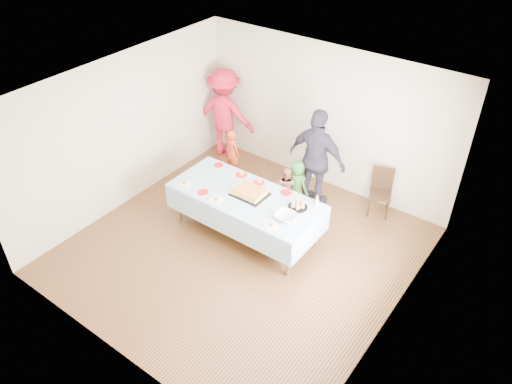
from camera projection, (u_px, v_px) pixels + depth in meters
ground at (241, 250)px, 8.08m from camera, size 5.00×5.00×0.00m
room_walls at (243, 158)px, 7.03m from camera, size 5.04×5.04×2.72m
party_table at (245, 198)px, 8.01m from camera, size 2.50×1.10×0.78m
birthday_cake at (250, 192)px, 7.96m from camera, size 0.56×0.43×0.10m
rolls_tray at (298, 205)px, 7.70m from camera, size 0.31×0.31×0.09m
punch_bowl at (286, 217)px, 7.47m from camera, size 0.33×0.33×0.08m
party_hat at (317, 200)px, 7.72m from camera, size 0.11×0.11×0.19m
fork_pile at (276, 214)px, 7.53m from camera, size 0.24×0.18×0.07m
plate_red_far_a at (219, 165)px, 8.69m from camera, size 0.16×0.16×0.01m
plate_red_far_b at (242, 175)px, 8.44m from camera, size 0.19×0.19×0.01m
plate_red_far_c at (259, 183)px, 8.26m from camera, size 0.17×0.17×0.01m
plate_red_far_d at (286, 193)px, 8.03m from camera, size 0.19×0.19×0.01m
plate_red_near at (203, 192)px, 8.04m from camera, size 0.18×0.18×0.01m
plate_white_left at (185, 184)px, 8.23m from camera, size 0.21×0.21×0.01m
plate_white_mid at (216, 200)px, 7.86m from camera, size 0.23×0.23×0.01m
plate_white_right at (272, 226)px, 7.35m from camera, size 0.22×0.22×0.01m
dining_chair at (381, 189)px, 8.65m from camera, size 0.48×0.48×0.85m
toddler_left at (233, 153)px, 9.63m from camera, size 0.40×0.32×0.95m
toddler_mid at (297, 184)px, 8.79m from camera, size 0.50×0.38×0.92m
toddler_right at (286, 187)px, 8.83m from camera, size 0.40×0.32×0.79m
adult_left at (225, 113)px, 9.99m from camera, size 1.32×0.96×1.85m
adult_right at (317, 160)px, 8.56m from camera, size 1.11×0.49×1.86m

